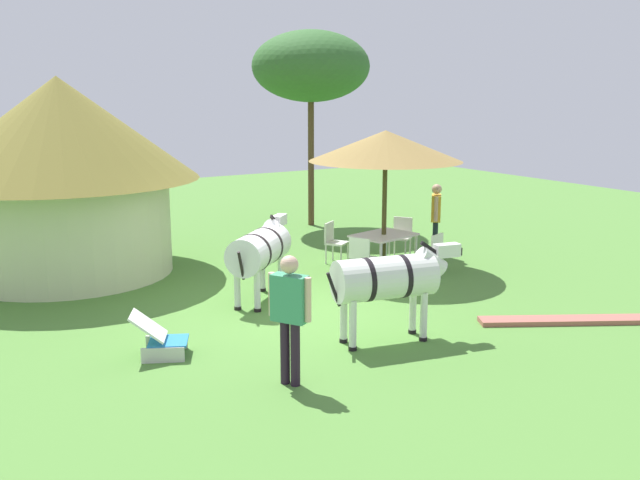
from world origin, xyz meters
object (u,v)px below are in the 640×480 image
zebra_nearest_camera (260,249)px  zebra_by_umbrella (388,279)px  patio_chair_near_lawn (432,252)px  acacia_tree_left_background (311,67)px  patio_dining_table (384,238)px  patio_chair_east_end (401,234)px  patio_chair_near_hut (361,256)px  thatched_hut (62,164)px  standing_watcher (290,308)px  striped_lounge_chair (160,339)px  shade_umbrella (386,146)px  guest_beside_umbrella (436,213)px  patio_chair_west_end (333,240)px

zebra_nearest_camera → zebra_by_umbrella: bearing=-29.2°
patio_chair_near_lawn → acacia_tree_left_background: bearing=62.1°
patio_dining_table → patio_chair_east_end: 1.18m
patio_chair_near_hut → patio_chair_near_lawn: (1.42, -0.49, 0.00)m
thatched_hut → standing_watcher: (1.16, -7.38, -1.24)m
patio_dining_table → striped_lounge_chair: size_ratio=1.55×
shade_umbrella → patio_chair_east_end: shade_umbrella is taller
shade_umbrella → patio_chair_near_hut: 2.40m
zebra_nearest_camera → guest_beside_umbrella: bearing=59.1°
zebra_nearest_camera → patio_dining_table: bearing=60.5°
thatched_hut → striped_lounge_chair: (0.05, -5.53, -2.02)m
patio_chair_near_hut → guest_beside_umbrella: bearing=76.5°
patio_chair_west_end → patio_chair_east_end: (1.63, -0.33, 0.00)m
patio_chair_near_lawn → guest_beside_umbrella: size_ratio=0.54×
patio_chair_near_hut → patio_chair_east_end: same height
patio_chair_west_end → zebra_nearest_camera: bearing=-1.1°
patio_dining_table → striped_lounge_chair: patio_dining_table is taller
patio_chair_near_lawn → acacia_tree_left_background: 7.25m
guest_beside_umbrella → acacia_tree_left_background: size_ratio=0.31×
thatched_hut → zebra_nearest_camera: 4.77m
shade_umbrella → patio_chair_near_lawn: (0.42, -1.10, -2.09)m
thatched_hut → zebra_by_umbrella: bearing=-64.5°
patio_dining_table → shade_umbrella: bearing=26.6°
zebra_nearest_camera → zebra_by_umbrella: zebra_by_umbrella is taller
guest_beside_umbrella → standing_watcher: standing_watcher is taller
patio_chair_west_end → standing_watcher: standing_watcher is taller
shade_umbrella → patio_chair_west_end: bearing=123.9°
standing_watcher → patio_chair_near_lawn: bearing=91.3°
patio_chair_east_end → standing_watcher: 7.53m
thatched_hut → zebra_by_umbrella: (3.21, -6.74, -1.29)m
patio_chair_near_lawn → zebra_nearest_camera: size_ratio=0.49×
patio_chair_west_end → acacia_tree_left_background: size_ratio=0.17×
patio_chair_east_end → zebra_nearest_camera: bearing=74.4°
guest_beside_umbrella → patio_chair_near_lawn: bearing=-1.3°
patio_chair_west_end → patio_chair_near_lawn: bearing=83.4°
patio_chair_west_end → shade_umbrella: bearing=90.0°
patio_chair_near_hut → standing_watcher: 5.23m
patio_chair_west_end → zebra_nearest_camera: (-2.65, -1.71, 0.43)m
patio_dining_table → patio_chair_west_end: bearing=123.9°
thatched_hut → striped_lounge_chair: 5.89m
zebra_nearest_camera → patio_chair_east_end: bearing=65.9°
shade_umbrella → patio_chair_near_lawn: 2.40m
shade_umbrella → striped_lounge_chair: bearing=-157.0°
standing_watcher → acacia_tree_left_background: 11.49m
patio_chair_west_end → acacia_tree_left_background: (1.83, 4.04, 3.83)m
standing_watcher → striped_lounge_chair: bearing=-179.8°
patio_chair_west_end → patio_chair_east_end: 1.66m
thatched_hut → striped_lounge_chair: size_ratio=5.84×
patio_chair_west_end → striped_lounge_chair: (-5.13, -3.43, -0.26)m
striped_lounge_chair → acacia_tree_left_background: 11.00m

